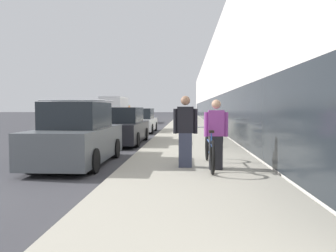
% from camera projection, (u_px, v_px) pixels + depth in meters
% --- Properties ---
extents(sidewalk_slab, '(3.62, 70.00, 0.11)m').
position_uv_depth(sidewalk_slab, '(189.00, 127.00, 26.25)').
color(sidewalk_slab, '#A39E8E').
rests_on(sidewalk_slab, ground).
extents(storefront_facade, '(10.01, 70.00, 7.11)m').
position_uv_depth(storefront_facade, '(255.00, 88.00, 33.64)').
color(storefront_facade, silver).
rests_on(storefront_facade, ground).
extents(tandem_bicycle, '(0.52, 2.68, 0.94)m').
position_uv_depth(tandem_bicycle, '(209.00, 151.00, 8.02)').
color(tandem_bicycle, black).
rests_on(tandem_bicycle, sidewalk_slab).
extents(person_rider, '(0.56, 0.22, 1.64)m').
position_uv_depth(person_rider, '(216.00, 134.00, 7.65)').
color(person_rider, black).
rests_on(person_rider, sidewalk_slab).
extents(person_bystander, '(0.59, 0.23, 1.74)m').
position_uv_depth(person_bystander, '(185.00, 131.00, 7.96)').
color(person_bystander, '#33384C').
rests_on(person_bystander, sidewalk_slab).
extents(bike_rack_hoop, '(0.05, 0.60, 0.84)m').
position_uv_depth(bike_rack_hoop, '(219.00, 135.00, 11.05)').
color(bike_rack_hoop, gray).
rests_on(bike_rack_hoop, sidewalk_slab).
extents(cruiser_bike_nearest, '(0.52, 1.77, 0.84)m').
position_uv_depth(cruiser_bike_nearest, '(220.00, 136.00, 12.63)').
color(cruiser_bike_nearest, black).
rests_on(cruiser_bike_nearest, sidewalk_slab).
extents(cruiser_bike_middle, '(0.52, 1.73, 0.95)m').
position_uv_depth(cruiser_bike_middle, '(218.00, 131.00, 15.00)').
color(cruiser_bike_middle, black).
rests_on(cruiser_bike_middle, sidewalk_slab).
extents(cruiser_bike_farthest, '(0.52, 1.77, 0.86)m').
position_uv_depth(cruiser_bike_farthest, '(212.00, 128.00, 17.29)').
color(cruiser_bike_farthest, black).
rests_on(cruiser_bike_farthest, sidewalk_slab).
extents(parked_sedan_curbside, '(1.78, 4.02, 1.78)m').
position_uv_depth(parked_sedan_curbside, '(78.00, 137.00, 8.98)').
color(parked_sedan_curbside, '#4C5156').
rests_on(parked_sedan_curbside, ground).
extents(vintage_roadster_curbside, '(1.82, 4.72, 1.57)m').
position_uv_depth(vintage_roadster_curbside, '(123.00, 127.00, 14.27)').
color(vintage_roadster_curbside, black).
rests_on(vintage_roadster_curbside, ground).
extents(parked_sedan_far, '(1.88, 4.36, 1.52)m').
position_uv_depth(parked_sedan_far, '(140.00, 121.00, 20.89)').
color(parked_sedan_far, white).
rests_on(parked_sedan_far, ground).
extents(moving_truck, '(2.21, 6.18, 2.68)m').
position_uv_depth(moving_truck, '(116.00, 110.00, 34.69)').
color(moving_truck, orange).
rests_on(moving_truck, ground).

